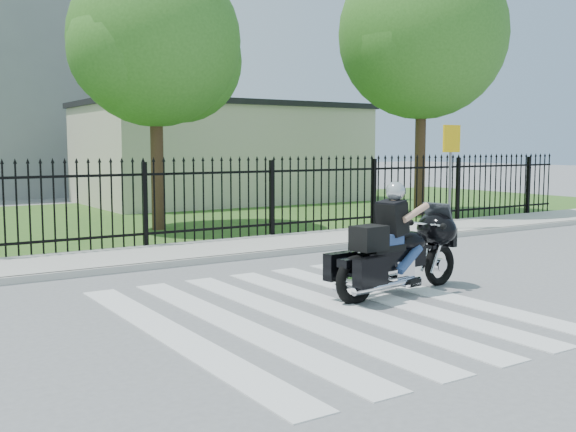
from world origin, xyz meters
TOP-DOWN VIEW (x-y plane):
  - ground at (0.00, 0.00)m, footprint 120.00×120.00m
  - crosswalk at (0.00, 0.00)m, footprint 5.00×5.50m
  - sidewalk at (0.00, 5.00)m, footprint 40.00×2.00m
  - curb at (0.00, 4.00)m, footprint 40.00×0.12m
  - grass_strip at (0.00, 12.00)m, footprint 40.00×12.00m
  - iron_fence at (0.00, 6.00)m, footprint 26.00×0.04m
  - tree_mid at (1.50, 9.00)m, footprint 4.20×4.20m
  - tree_right at (9.50, 8.00)m, footprint 5.00×5.00m
  - building_low at (7.00, 16.00)m, footprint 10.00×6.00m
  - building_low_roof at (7.00, 16.00)m, footprint 10.20×6.20m
  - motorcycle_rider at (1.54, 0.25)m, footprint 2.50×0.97m
  - traffic_sign at (7.21, 4.59)m, footprint 0.54×0.08m

SIDE VIEW (x-z plane):
  - ground at x=0.00m, z-range 0.00..0.00m
  - crosswalk at x=0.00m, z-range 0.00..0.01m
  - grass_strip at x=0.00m, z-range 0.00..0.02m
  - sidewalk at x=0.00m, z-range 0.00..0.12m
  - curb at x=0.00m, z-range 0.00..0.12m
  - motorcycle_rider at x=1.54m, z-range -0.15..1.51m
  - iron_fence at x=0.00m, z-range 0.00..1.80m
  - building_low at x=7.00m, z-range 0.00..3.50m
  - traffic_sign at x=7.21m, z-range 0.65..3.15m
  - building_low_roof at x=7.00m, z-range 3.50..3.70m
  - tree_mid at x=1.50m, z-range 1.28..8.06m
  - tree_right at x=9.50m, z-range 1.44..9.34m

